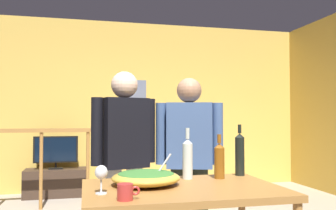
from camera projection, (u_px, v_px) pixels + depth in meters
name	position (u px, v px, depth m)	size (l,w,h in m)	color
back_wall	(122.00, 105.00, 5.99)	(6.31, 0.10, 2.77)	gold
framed_picture	(132.00, 95.00, 5.98)	(0.46, 0.03, 0.48)	slate
stair_railing	(57.00, 156.00, 4.66)	(3.02, 0.10, 1.09)	#9E6B33
tv_console	(56.00, 183.00, 5.38)	(0.90, 0.40, 0.41)	#38281E
flat_screen_tv	(56.00, 150.00, 5.36)	(0.64, 0.12, 0.49)	black
serving_table	(182.00, 200.00, 2.17)	(1.19, 0.79, 0.76)	#9E6B33
salad_bowl	(146.00, 177.00, 2.22)	(0.43, 0.43, 0.22)	gold
wine_glass	(101.00, 174.00, 1.97)	(0.07, 0.07, 0.16)	silver
wine_bottle_dark	(240.00, 154.00, 2.60)	(0.07, 0.07, 0.37)	black
wine_bottle_clear	(188.00, 158.00, 2.46)	(0.07, 0.07, 0.35)	silver
wine_bottle_amber	(219.00, 160.00, 2.47)	(0.07, 0.07, 0.30)	brown
mug_red	(126.00, 192.00, 1.81)	(0.12, 0.08, 0.08)	#B7332D
person_standing_left	(124.00, 152.00, 2.86)	(0.52, 0.31, 1.55)	beige
person_standing_right	(189.00, 153.00, 2.98)	(0.54, 0.31, 1.51)	#2D3323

